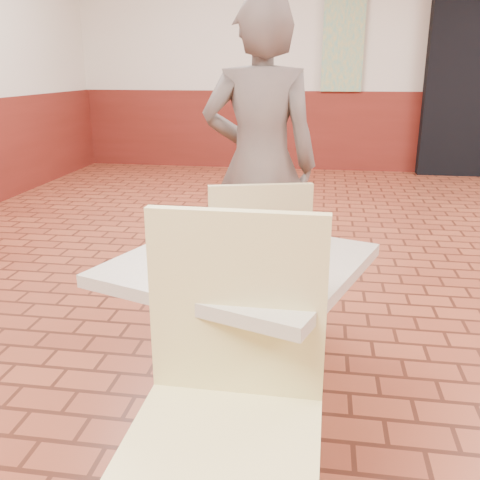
# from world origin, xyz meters

# --- Properties ---
(promo_poster) EXTENTS (0.50, 0.03, 1.20)m
(promo_poster) POSITION_xyz_m (-0.60, 4.94, 1.60)
(promo_poster) COLOR gray
(promo_poster) RESTS_ON wainscot_band
(main_table) EXTENTS (0.69, 0.69, 0.73)m
(main_table) POSITION_xyz_m (-1.02, -0.58, 0.49)
(main_table) COLOR #B7AE94
(main_table) RESTS_ON ground
(chair_main_front) EXTENTS (0.45, 0.45, 0.97)m
(chair_main_front) POSITION_xyz_m (-0.98, -1.03, 0.54)
(chair_main_front) COLOR #E6D88A
(chair_main_front) RESTS_ON ground
(chair_main_back) EXTENTS (0.49, 0.49, 0.87)m
(chair_main_back) POSITION_xyz_m (-1.04, -0.04, 0.49)
(chair_main_back) COLOR tan
(chair_main_back) RESTS_ON ground
(customer) EXTENTS (0.62, 0.44, 1.62)m
(customer) POSITION_xyz_m (-1.10, 0.59, 0.81)
(customer) COLOR brown
(customer) RESTS_ON ground
(serving_tray) EXTENTS (0.44, 0.34, 0.03)m
(serving_tray) POSITION_xyz_m (-1.02, -0.58, 0.74)
(serving_tray) COLOR red
(serving_tray) RESTS_ON main_table
(ring_donut) EXTENTS (0.11, 0.11, 0.03)m
(ring_donut) POSITION_xyz_m (-1.15, -0.48, 0.77)
(ring_donut) COLOR #BA7944
(ring_donut) RESTS_ON serving_tray
(long_john_donut) EXTENTS (0.14, 0.07, 0.04)m
(long_john_donut) POSITION_xyz_m (-0.96, -0.60, 0.78)
(long_john_donut) COLOR #DD8840
(long_john_donut) RESTS_ON serving_tray
(paper_cup) EXTENTS (0.08, 0.08, 0.09)m
(paper_cup) POSITION_xyz_m (-0.86, -0.50, 0.80)
(paper_cup) COLOR white
(paper_cup) RESTS_ON serving_tray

